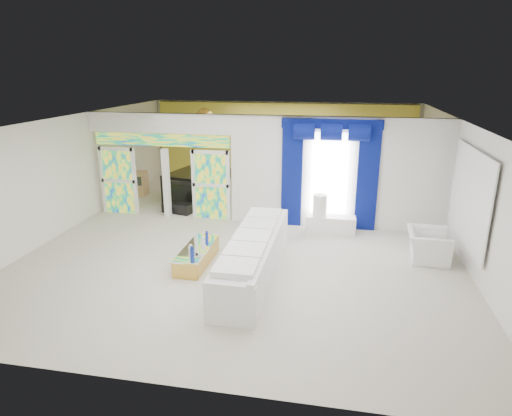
% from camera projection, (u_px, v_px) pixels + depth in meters
% --- Properties ---
extents(floor, '(12.00, 12.00, 0.00)m').
position_uv_depth(floor, '(253.00, 233.00, 11.70)').
color(floor, '#B7AF9E').
rests_on(floor, ground).
extents(dividing_wall, '(5.70, 0.18, 3.00)m').
position_uv_depth(dividing_wall, '(339.00, 173.00, 11.80)').
color(dividing_wall, white).
rests_on(dividing_wall, ground).
extents(dividing_header, '(4.30, 0.18, 0.55)m').
position_uv_depth(dividing_header, '(160.00, 123.00, 12.32)').
color(dividing_header, white).
rests_on(dividing_header, dividing_wall).
extents(stained_panel_left, '(0.95, 0.04, 2.00)m').
position_uv_depth(stained_panel_left, '(119.00, 181.00, 13.09)').
color(stained_panel_left, '#994C3F').
rests_on(stained_panel_left, ground).
extents(stained_panel_right, '(0.95, 0.04, 2.00)m').
position_uv_depth(stained_panel_right, '(211.00, 185.00, 12.59)').
color(stained_panel_right, '#994C3F').
rests_on(stained_panel_right, ground).
extents(stained_transom, '(4.00, 0.05, 0.35)m').
position_uv_depth(stained_transom, '(161.00, 140.00, 12.46)').
color(stained_transom, '#994C3F').
rests_on(stained_transom, dividing_header).
extents(window_pane, '(1.00, 0.02, 2.30)m').
position_uv_depth(window_pane, '(329.00, 176.00, 11.77)').
color(window_pane, white).
rests_on(window_pane, dividing_wall).
extents(blue_drape_left, '(0.55, 0.10, 2.80)m').
position_uv_depth(blue_drape_left, '(292.00, 176.00, 11.93)').
color(blue_drape_left, '#031242').
rests_on(blue_drape_left, ground).
extents(blue_drape_right, '(0.55, 0.10, 2.80)m').
position_uv_depth(blue_drape_right, '(368.00, 179.00, 11.58)').
color(blue_drape_right, '#031242').
rests_on(blue_drape_right, ground).
extents(blue_pelmet, '(2.60, 0.12, 0.25)m').
position_uv_depth(blue_pelmet, '(332.00, 124.00, 11.33)').
color(blue_pelmet, '#031242').
rests_on(blue_pelmet, dividing_wall).
extents(wall_mirror, '(0.04, 2.70, 1.90)m').
position_uv_depth(wall_mirror, '(470.00, 197.00, 9.42)').
color(wall_mirror, white).
rests_on(wall_mirror, ground).
extents(gold_curtains, '(9.70, 0.12, 2.90)m').
position_uv_depth(gold_curtains, '(283.00, 142.00, 16.77)').
color(gold_curtains, gold).
rests_on(gold_curtains, ground).
extents(white_sofa, '(0.94, 4.13, 0.78)m').
position_uv_depth(white_sofa, '(254.00, 257.00, 9.27)').
color(white_sofa, white).
rests_on(white_sofa, ground).
extents(coffee_table, '(0.58, 1.67, 0.37)m').
position_uv_depth(coffee_table, '(197.00, 256.00, 9.85)').
color(coffee_table, gold).
rests_on(coffee_table, ground).
extents(console_table, '(1.32, 0.45, 0.44)m').
position_uv_depth(console_table, '(330.00, 224.00, 11.75)').
color(console_table, white).
rests_on(console_table, ground).
extents(table_lamp, '(0.36, 0.36, 0.58)m').
position_uv_depth(table_lamp, '(320.00, 205.00, 11.65)').
color(table_lamp, silver).
rests_on(table_lamp, console_table).
extents(armchair, '(0.99, 1.11, 0.68)m').
position_uv_depth(armchair, '(428.00, 245.00, 10.02)').
color(armchair, white).
rests_on(armchair, ground).
extents(grand_piano, '(1.75, 2.06, 0.90)m').
position_uv_depth(grand_piano, '(194.00, 185.00, 14.74)').
color(grand_piano, black).
rests_on(grand_piano, ground).
extents(piano_bench, '(0.97, 0.56, 0.30)m').
position_uv_depth(piano_bench, '(177.00, 208.00, 13.33)').
color(piano_bench, black).
rests_on(piano_bench, ground).
extents(tv_console, '(0.59, 0.54, 0.82)m').
position_uv_depth(tv_console, '(138.00, 183.00, 15.13)').
color(tv_console, '#A17350').
rests_on(tv_console, ground).
extents(chandelier, '(0.60, 0.60, 0.60)m').
position_uv_depth(chandelier, '(204.00, 117.00, 14.49)').
color(chandelier, gold).
rests_on(chandelier, ceiling).
extents(decanters, '(0.21, 1.11, 0.19)m').
position_uv_depth(decanters, '(198.00, 246.00, 9.72)').
color(decanters, silver).
rests_on(decanters, coffee_table).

